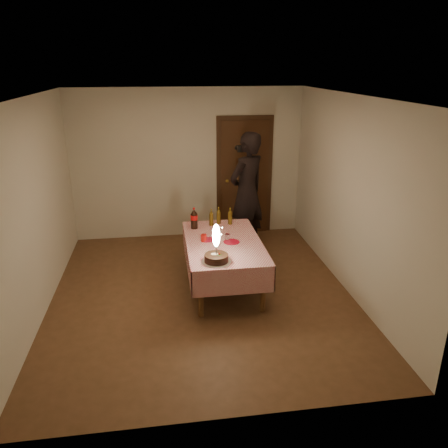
% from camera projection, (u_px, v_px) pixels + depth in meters
% --- Properties ---
extents(ground, '(4.00, 4.50, 0.01)m').
position_uv_depth(ground, '(202.00, 294.00, 5.96)').
color(ground, brown).
rests_on(ground, ground).
extents(room_shell, '(4.04, 4.54, 2.62)m').
position_uv_depth(room_shell, '(202.00, 174.00, 5.46)').
color(room_shell, beige).
rests_on(room_shell, ground).
extents(dining_table, '(1.02, 1.72, 0.68)m').
position_uv_depth(dining_table, '(223.00, 248.00, 5.98)').
color(dining_table, brown).
rests_on(dining_table, ground).
extents(birthday_cake, '(0.37, 0.37, 0.49)m').
position_uv_depth(birthday_cake, '(216.00, 253.00, 5.30)').
color(birthday_cake, white).
rests_on(birthday_cake, dining_table).
extents(red_plate, '(0.22, 0.22, 0.01)m').
position_uv_depth(red_plate, '(232.00, 242.00, 5.92)').
color(red_plate, '#B50C22').
rests_on(red_plate, dining_table).
extents(red_cup, '(0.08, 0.08, 0.10)m').
position_uv_depth(red_cup, '(204.00, 238.00, 5.93)').
color(red_cup, '#A8100B').
rests_on(red_cup, dining_table).
extents(clear_cup, '(0.07, 0.07, 0.09)m').
position_uv_depth(clear_cup, '(227.00, 237.00, 5.97)').
color(clear_cup, white).
rests_on(clear_cup, dining_table).
extents(napkin_stack, '(0.15, 0.15, 0.02)m').
position_uv_depth(napkin_stack, '(210.00, 240.00, 5.98)').
color(napkin_stack, '#A8132A').
rests_on(napkin_stack, dining_table).
extents(cola_bottle, '(0.10, 0.10, 0.32)m').
position_uv_depth(cola_bottle, '(194.00, 218.00, 6.37)').
color(cola_bottle, black).
rests_on(cola_bottle, dining_table).
extents(amber_bottle_left, '(0.06, 0.06, 0.26)m').
position_uv_depth(amber_bottle_left, '(211.00, 218.00, 6.49)').
color(amber_bottle_left, '#523A0E').
rests_on(amber_bottle_left, dining_table).
extents(amber_bottle_right, '(0.06, 0.06, 0.26)m').
position_uv_depth(amber_bottle_right, '(230.00, 217.00, 6.54)').
color(amber_bottle_right, '#523A0E').
rests_on(amber_bottle_right, dining_table).
extents(amber_bottle_mid, '(0.06, 0.06, 0.26)m').
position_uv_depth(amber_bottle_mid, '(219.00, 216.00, 6.57)').
color(amber_bottle_mid, '#523A0E').
rests_on(amber_bottle_mid, dining_table).
extents(photographer, '(0.86, 0.80, 1.96)m').
position_uv_depth(photographer, '(247.00, 192.00, 7.12)').
color(photographer, black).
rests_on(photographer, ground).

